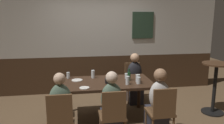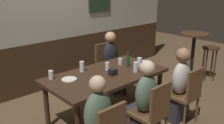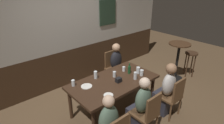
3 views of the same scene
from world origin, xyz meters
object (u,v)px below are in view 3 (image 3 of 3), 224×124
object	(u,v)px
beer_glass_tall	(135,76)
beer_bottle_green	(129,69)
chair_right_near	(173,95)
beer_glass_half	(96,75)
plate_white_small	(108,95)
person_right_near	(166,92)
bar_stool	(191,58)
person_right_far	(117,68)
plate_white_large	(87,86)
condiment_caddy	(118,80)
pint_glass_pale	(73,83)
highball_clear	(114,74)
pint_glass_amber	(142,73)
chair_mid_near	(148,113)
chair_right_far	(113,66)
side_bar_table	(177,59)
pint_glass_stout	(138,71)
dining_table	(113,84)
person_mid_near	(140,109)
tumbler_short	(124,69)

from	to	relation	value
beer_glass_tall	beer_bottle_green	bearing A→B (deg)	70.85
chair_right_near	beer_bottle_green	xyz separation A→B (m)	(-0.32, 0.90, 0.33)
beer_glass_half	plate_white_small	xyz separation A→B (m)	(-0.20, -0.63, -0.07)
person_right_near	bar_stool	size ratio (longest dim) A/B	1.59
person_right_far	beer_glass_tall	bearing A→B (deg)	-112.64
plate_white_large	bar_stool	size ratio (longest dim) A/B	0.29
condiment_caddy	bar_stool	bearing A→B (deg)	-3.42
pint_glass_pale	chair_right_near	bearing A→B (deg)	-40.02
highball_clear	plate_white_large	world-z (taller)	highball_clear
pint_glass_amber	beer_bottle_green	size ratio (longest dim) A/B	0.54
pint_glass_pale	beer_bottle_green	bearing A→B (deg)	-16.40
chair_mid_near	chair_right_far	distance (m)	1.94
highball_clear	beer_glass_tall	bearing A→B (deg)	-53.41
pint_glass_amber	side_bar_table	size ratio (longest dim) A/B	0.12
pint_glass_stout	condiment_caddy	size ratio (longest dim) A/B	1.30
dining_table	beer_glass_half	xyz separation A→B (m)	(-0.21, 0.31, 0.15)
person_mid_near	bar_stool	size ratio (longest dim) A/B	1.57
person_mid_near	plate_white_small	xyz separation A→B (m)	(-0.40, 0.40, 0.27)
person_right_near	tumbler_short	xyz separation A→B (m)	(-0.33, 0.89, 0.30)
plate_white_small	beer_glass_half	bearing A→B (deg)	72.59
beer_glass_half	condiment_caddy	size ratio (longest dim) A/B	1.44
pint_glass_amber	beer_glass_half	bearing A→B (deg)	146.13
beer_glass_half	pint_glass_pale	world-z (taller)	beer_glass_half
tumbler_short	bar_stool	world-z (taller)	tumbler_short
person_mid_near	beer_bottle_green	xyz separation A→B (m)	(0.46, 0.74, 0.36)
person_right_far	bar_stool	bearing A→B (deg)	-27.60
beer_glass_tall	pint_glass_pale	bearing A→B (deg)	151.04
person_right_near	bar_stool	distance (m)	1.95
person_right_near	side_bar_table	bearing A→B (deg)	23.18
pint_glass_amber	condiment_caddy	world-z (taller)	pint_glass_amber
pint_glass_stout	plate_white_small	distance (m)	1.03
chair_mid_near	chair_right_near	world-z (taller)	same
dining_table	plate_white_large	xyz separation A→B (m)	(-0.53, 0.17, 0.08)
chair_mid_near	chair_right_near	xyz separation A→B (m)	(0.78, 0.00, 0.00)
pint_glass_amber	tumbler_short	bearing A→B (deg)	109.55
tumbler_short	beer_bottle_green	distance (m)	0.16
person_right_near	bar_stool	bearing A→B (deg)	13.86
dining_table	chair_right_far	size ratio (longest dim) A/B	2.01
chair_mid_near	bar_stool	world-z (taller)	chair_mid_near
beer_glass_tall	plate_white_large	distance (m)	0.99
chair_right_near	beer_glass_tall	world-z (taller)	beer_glass_tall
person_right_far	highball_clear	world-z (taller)	person_right_far
plate_white_small	bar_stool	xyz separation A→B (m)	(3.07, 0.07, -0.18)
chair_right_far	bar_stool	world-z (taller)	chair_right_far
person_right_near	tumbler_short	size ratio (longest dim) A/B	11.31
pint_glass_pale	side_bar_table	bearing A→B (deg)	-9.02
dining_table	beer_glass_half	size ratio (longest dim) A/B	11.18
pint_glass_stout	chair_right_far	bearing A→B (deg)	80.07
chair_mid_near	side_bar_table	world-z (taller)	side_bar_table
person_mid_near	pint_glass_pale	bearing A→B (deg)	122.97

